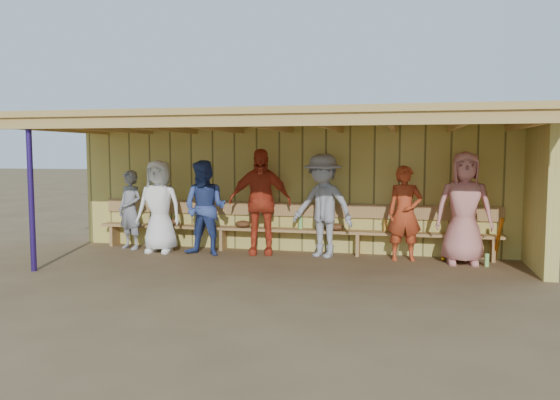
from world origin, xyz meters
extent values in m
plane|color=brown|center=(0.00, 0.00, 0.00)|extent=(90.00, 90.00, 0.00)
imported|color=gray|center=(-3.07, 0.76, 0.76)|extent=(0.65, 0.54, 1.53)
imported|color=white|center=(-2.37, 0.56, 0.87)|extent=(0.87, 0.58, 1.73)
imported|color=#314689|center=(-1.42, 0.47, 0.87)|extent=(0.92, 0.76, 1.73)
imported|color=red|center=(-0.48, 0.81, 0.97)|extent=(1.21, 0.68, 1.94)
imported|color=gray|center=(0.68, 0.81, 0.92)|extent=(1.36, 1.08, 1.85)
imported|color=#AD3B1B|center=(2.11, 0.79, 0.82)|extent=(0.66, 0.50, 1.65)
imported|color=tan|center=(3.07, 0.69, 0.95)|extent=(0.95, 0.63, 1.89)
cube|color=#CBB856|center=(0.00, 1.35, 1.20)|extent=(8.60, 0.20, 2.40)
cube|color=#CBB856|center=(4.20, 0.45, 1.20)|extent=(0.20, 1.62, 2.40)
cube|color=tan|center=(0.00, 0.00, 2.45)|extent=(8.80, 3.20, 0.10)
cube|color=tan|center=(0.00, -1.50, 2.32)|extent=(8.80, 0.10, 0.18)
cube|color=tan|center=(-3.80, 0.00, 2.31)|extent=(0.08, 3.00, 0.16)
cube|color=tan|center=(-2.85, 0.00, 2.31)|extent=(0.08, 3.00, 0.16)
cube|color=tan|center=(-1.90, 0.00, 2.31)|extent=(0.08, 3.00, 0.16)
cube|color=tan|center=(-0.95, 0.00, 2.31)|extent=(0.08, 3.00, 0.16)
cube|color=tan|center=(0.00, 0.00, 2.31)|extent=(0.08, 3.00, 0.16)
cube|color=tan|center=(0.95, 0.00, 2.31)|extent=(0.08, 3.00, 0.16)
cube|color=tan|center=(1.90, 0.00, 2.31)|extent=(0.08, 3.00, 0.16)
cube|color=tan|center=(2.85, 0.00, 2.31)|extent=(0.08, 3.00, 0.16)
cube|color=tan|center=(3.80, 0.00, 2.31)|extent=(0.08, 3.00, 0.16)
cylinder|color=navy|center=(-3.60, -1.40, 1.20)|extent=(0.09, 0.09, 2.40)
cube|color=#AB8049|center=(0.00, 1.06, 0.42)|extent=(7.60, 0.32, 0.05)
cube|color=#AB8049|center=(0.00, 1.22, 0.80)|extent=(7.60, 0.04, 0.26)
cube|color=#AB8049|center=(-3.60, 1.06, 0.20)|extent=(0.06, 0.29, 0.40)
cube|color=#AB8049|center=(-1.29, 1.06, 0.20)|extent=(0.06, 0.29, 0.40)
cube|color=#AB8049|center=(1.29, 1.06, 0.20)|extent=(0.06, 0.29, 0.40)
cube|color=#AB8049|center=(3.60, 1.06, 0.20)|extent=(0.06, 0.29, 0.40)
cylinder|color=#C46A17|center=(3.65, 0.86, 0.40)|extent=(0.13, 0.41, 0.80)
sphere|color=gold|center=(2.77, 0.86, 0.04)|extent=(0.08, 0.08, 0.08)
ellipsoid|color=#593319|center=(-2.32, 1.01, 0.52)|extent=(0.30, 0.24, 0.14)
ellipsoid|color=#593319|center=(-0.87, 1.01, 0.52)|extent=(0.30, 0.24, 0.14)
ellipsoid|color=#593319|center=(0.89, 1.01, 0.52)|extent=(0.30, 0.24, 0.14)
cylinder|color=#7DD369|center=(0.22, 1.11, 0.56)|extent=(0.07, 0.07, 0.22)
cylinder|color=gold|center=(1.78, 1.11, 0.56)|extent=(0.07, 0.07, 0.22)
cylinder|color=#85C663|center=(3.44, 0.56, 0.11)|extent=(0.07, 0.07, 0.22)
camera|label=1|loc=(2.12, -8.81, 1.88)|focal=35.00mm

